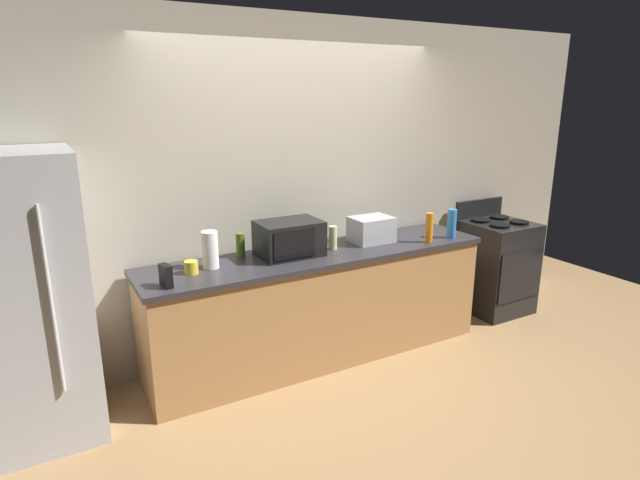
% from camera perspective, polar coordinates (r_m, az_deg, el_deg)
% --- Properties ---
extents(ground_plane, '(8.00, 8.00, 0.00)m').
position_cam_1_polar(ground_plane, '(4.17, 2.79, -14.67)').
color(ground_plane, '#A87F51').
extents(back_wall, '(6.40, 0.10, 2.70)m').
position_cam_1_polar(back_wall, '(4.37, -2.65, 5.69)').
color(back_wall, '#B2A893').
rests_on(back_wall, ground_plane).
extents(counter_run, '(2.84, 0.64, 0.90)m').
position_cam_1_polar(counter_run, '(4.28, 0.00, -7.09)').
color(counter_run, '#B27F4C').
rests_on(counter_run, ground_plane).
extents(refrigerator, '(0.72, 0.73, 1.80)m').
position_cam_1_polar(refrigerator, '(3.64, -29.50, -5.81)').
color(refrigerator, '#B7BABF').
rests_on(refrigerator, ground_plane).
extents(stove_range, '(0.60, 0.61, 1.08)m').
position_cam_1_polar(stove_range, '(5.48, 18.56, -2.64)').
color(stove_range, black).
rests_on(stove_range, ground_plane).
extents(microwave, '(0.48, 0.35, 0.27)m').
position_cam_1_polar(microwave, '(4.02, -3.36, 0.18)').
color(microwave, black).
rests_on(microwave, counter_run).
extents(toaster_oven, '(0.34, 0.26, 0.21)m').
position_cam_1_polar(toaster_oven, '(4.42, 5.59, 1.16)').
color(toaster_oven, '#B7BABF').
rests_on(toaster_oven, counter_run).
extents(paper_towel_roll, '(0.12, 0.12, 0.27)m').
position_cam_1_polar(paper_towel_roll, '(3.80, -11.86, -1.06)').
color(paper_towel_roll, white).
rests_on(paper_towel_roll, counter_run).
extents(cordless_phone, '(0.07, 0.12, 0.15)m').
position_cam_1_polar(cordless_phone, '(3.52, -16.40, -3.77)').
color(cordless_phone, black).
rests_on(cordless_phone, counter_run).
extents(bottle_vinegar, '(0.07, 0.07, 0.19)m').
position_cam_1_polar(bottle_vinegar, '(4.18, 1.41, 0.24)').
color(bottle_vinegar, beige).
rests_on(bottle_vinegar, counter_run).
extents(bottle_olive_oil, '(0.07, 0.07, 0.19)m').
position_cam_1_polar(bottle_olive_oil, '(4.02, -8.64, -0.58)').
color(bottle_olive_oil, '#4C6B19').
rests_on(bottle_olive_oil, counter_run).
extents(bottle_dish_soap, '(0.06, 0.06, 0.25)m').
position_cam_1_polar(bottle_dish_soap, '(4.46, 11.77, 1.31)').
color(bottle_dish_soap, orange).
rests_on(bottle_dish_soap, counter_run).
extents(bottle_spray_cleaner, '(0.08, 0.08, 0.25)m').
position_cam_1_polar(bottle_spray_cleaner, '(4.65, 14.12, 1.74)').
color(bottle_spray_cleaner, '#338CE5').
rests_on(bottle_spray_cleaner, counter_run).
extents(mug_yellow, '(0.09, 0.09, 0.09)m').
position_cam_1_polar(mug_yellow, '(3.74, -13.82, -2.90)').
color(mug_yellow, yellow).
rests_on(mug_yellow, counter_run).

